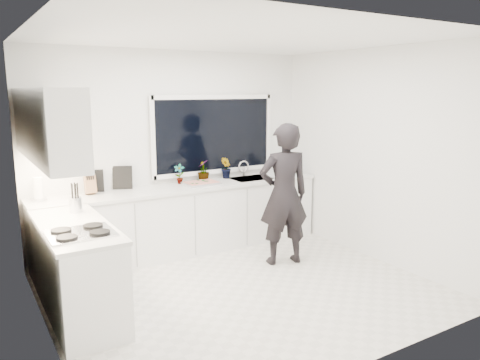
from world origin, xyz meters
TOP-DOWN VIEW (x-y plane):
  - floor at (0.00, 0.00)m, footprint 4.00×3.50m
  - wall_back at (0.00, 1.76)m, footprint 4.00×0.02m
  - wall_left at (-2.01, 0.00)m, footprint 0.02×3.50m
  - wall_right at (2.01, 0.00)m, footprint 0.02×3.50m
  - ceiling at (0.00, 0.00)m, footprint 4.00×3.50m
  - window at (0.60, 1.73)m, footprint 1.80×0.02m
  - base_cabinets_back at (0.00, 1.45)m, footprint 3.92×0.58m
  - base_cabinets_left at (-1.67, 0.35)m, footprint 0.58×1.60m
  - countertop_back at (0.00, 1.44)m, footprint 3.94×0.62m
  - countertop_left at (-1.67, 0.35)m, footprint 0.62×1.60m
  - upper_cabinets at (-1.79, 0.70)m, footprint 0.34×2.10m
  - sink at (1.05, 1.45)m, footprint 0.58×0.42m
  - faucet at (1.05, 1.65)m, footprint 0.03×0.03m
  - stovetop at (-1.69, -0.00)m, footprint 0.56×0.48m
  - person at (0.88, 0.43)m, footprint 0.73×0.57m
  - pizza_tray at (0.23, 1.42)m, footprint 0.47×0.35m
  - pizza at (0.23, 1.42)m, footprint 0.43×0.31m
  - watering_can at (1.85, 1.61)m, footprint 0.15×0.15m
  - paper_towel_roll at (-1.80, 1.55)m, footprint 0.13×0.13m
  - knife_block at (-1.20, 1.59)m, footprint 0.13×0.11m
  - utensil_crock at (-1.55, 0.80)m, footprint 0.16×0.16m
  - picture_frame_large at (-1.12, 1.69)m, footprint 0.22×0.07m
  - picture_frame_small at (-0.77, 1.69)m, footprint 0.24×0.12m
  - herb_plants at (0.43, 1.61)m, footprint 0.91×0.23m
  - soap_bottles at (1.52, 1.30)m, footprint 0.24×0.17m

SIDE VIEW (x-z plane):
  - floor at x=0.00m, z-range -0.02..0.00m
  - base_cabinets_back at x=0.00m, z-range 0.00..0.88m
  - base_cabinets_left at x=-1.67m, z-range 0.00..0.88m
  - sink at x=1.05m, z-range 0.80..0.94m
  - person at x=0.88m, z-range 0.00..1.79m
  - countertop_back at x=0.00m, z-range 0.88..0.92m
  - countertop_left at x=-1.67m, z-range 0.88..0.92m
  - stovetop at x=-1.69m, z-range 0.92..0.95m
  - pizza_tray at x=0.23m, z-range 0.92..0.95m
  - pizza at x=0.23m, z-range 0.95..0.96m
  - watering_can at x=1.85m, z-range 0.92..1.05m
  - utensil_crock at x=-1.55m, z-range 0.92..1.08m
  - faucet at x=1.05m, z-range 0.92..1.14m
  - knife_block at x=-1.20m, z-range 0.92..1.14m
  - paper_towel_roll at x=-1.80m, z-range 0.92..1.18m
  - picture_frame_large at x=-1.12m, z-range 0.92..1.20m
  - soap_bottles at x=1.52m, z-range 0.90..1.23m
  - herb_plants at x=0.43m, z-range 0.91..1.23m
  - picture_frame_small at x=-0.77m, z-range 0.92..1.22m
  - wall_back at x=0.00m, z-range 0.00..2.70m
  - wall_left at x=-2.01m, z-range 0.00..2.70m
  - wall_right at x=2.01m, z-range 0.00..2.70m
  - window at x=0.60m, z-range 1.05..2.05m
  - upper_cabinets at x=-1.79m, z-range 1.50..2.20m
  - ceiling at x=0.00m, z-range 2.70..2.72m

